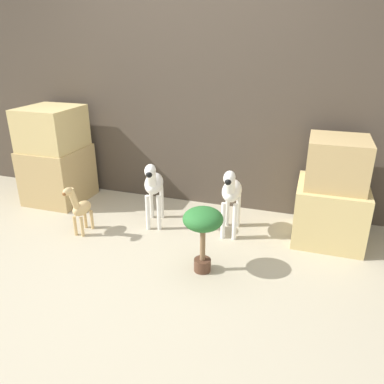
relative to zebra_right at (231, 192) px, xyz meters
The scene contains 8 objects.
ground_plane 1.07m from the zebra_right, 124.19° to the right, with size 14.00×14.00×0.00m, color #B2A88E.
wall_back 1.09m from the zebra_right, 131.20° to the left, with size 6.40×0.08×2.20m.
rock_pillar_left 1.96m from the zebra_right, behind, with size 0.58×0.61×1.01m.
rock_pillar_right 0.85m from the zebra_right, 13.69° to the left, with size 0.58×0.61×0.91m.
zebra_right is the anchor object (origin of this frame).
zebra_left 0.71m from the zebra_right, behind, with size 0.26×0.49×0.66m.
giraffe_figurine 1.35m from the zebra_right, 162.41° to the right, with size 0.13×0.33×0.49m.
potted_palm_front 0.63m from the zebra_right, 96.25° to the right, with size 0.30×0.30×0.52m.
Camera 1 is at (1.17, -2.13, 1.64)m, focal length 35.00 mm.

